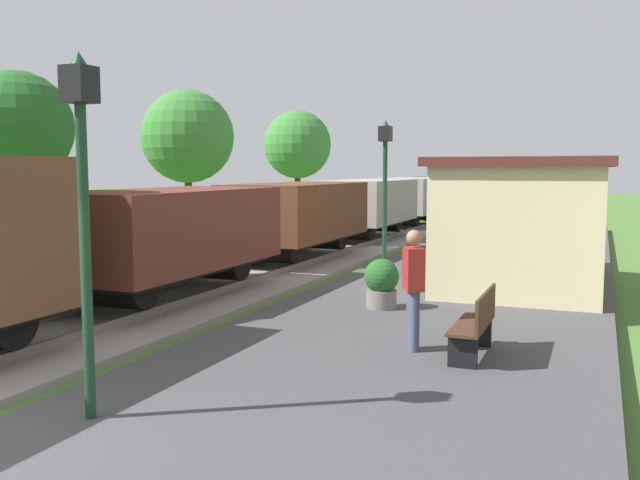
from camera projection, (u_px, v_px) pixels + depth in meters
freight_train at (329, 210)px, 22.76m from camera, size 2.50×39.20×2.72m
station_hut at (527, 221)px, 15.24m from camera, size 3.50×5.80×2.78m
bench_near_hut at (477, 323)px, 9.38m from camera, size 0.42×1.50×0.91m
person_waiting at (413, 285)px, 9.69m from camera, size 0.39×0.45×1.71m
potted_planter at (382, 283)px, 12.69m from camera, size 0.64×0.64×0.92m
lamp_post_near at (82, 169)px, 6.86m from camera, size 0.28×0.28×3.70m
lamp_post_far at (385, 169)px, 16.42m from camera, size 0.28×0.28×3.70m
tree_trackside_far at (17, 127)px, 20.61m from camera, size 3.30×3.30×5.71m
tree_field_left at (187, 137)px, 26.34m from camera, size 3.54×3.54×5.80m
tree_field_distant at (297, 145)px, 32.33m from camera, size 3.17×3.17×5.52m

